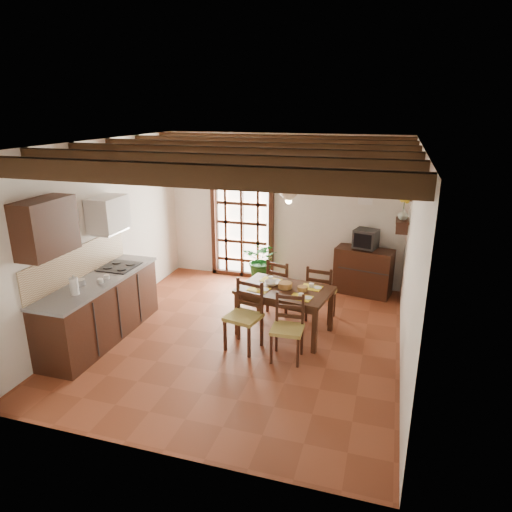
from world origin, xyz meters
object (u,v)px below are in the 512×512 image
at_px(dining_table, 285,294).
at_px(chair_near_right, 287,340).
at_px(chair_far_left, 282,295).
at_px(chair_far_right, 320,302).
at_px(sideboard, 363,271).
at_px(pendant_lamp, 289,195).
at_px(kitchen_counter, 101,308).
at_px(crt_tv, 366,239).
at_px(potted_plant, 262,259).
at_px(chair_near_left, 244,328).

bearing_deg(dining_table, chair_near_right, -64.14).
relative_size(chair_far_left, chair_far_right, 1.00).
relative_size(dining_table, sideboard, 1.45).
bearing_deg(chair_far_right, chair_far_left, -3.71).
xyz_separation_m(chair_near_right, pendant_lamp, (-0.21, 0.82, 1.80)).
distance_m(kitchen_counter, pendant_lamp, 3.16).
bearing_deg(sideboard, pendant_lamp, -108.00).
xyz_separation_m(crt_tv, pendant_lamp, (-1.01, -1.79, 1.04)).
bearing_deg(potted_plant, chair_near_right, -66.41).
bearing_deg(chair_far_left, kitchen_counter, 55.50).
height_order(chair_far_right, crt_tv, crt_tv).
bearing_deg(chair_far_left, chair_near_left, 100.36).
relative_size(chair_near_right, pendant_lamp, 1.06).
bearing_deg(pendant_lamp, crt_tv, 60.70).
bearing_deg(chair_far_left, sideboard, -115.92).
height_order(chair_far_right, sideboard, chair_far_right).
bearing_deg(chair_far_left, dining_table, 126.48).
bearing_deg(dining_table, potted_plant, 126.48).
bearing_deg(chair_near_right, chair_near_left, 167.59).
bearing_deg(sideboard, chair_far_left, -124.73).
relative_size(kitchen_counter, dining_table, 1.56).
bearing_deg(chair_far_right, kitchen_counter, 33.47).
relative_size(chair_near_left, pendant_lamp, 1.15).
xyz_separation_m(chair_near_right, crt_tv, (0.80, 2.61, 0.76)).
relative_size(chair_far_left, sideboard, 0.92).
bearing_deg(crt_tv, chair_near_right, -91.60).
distance_m(potted_plant, pendant_lamp, 2.30).
bearing_deg(chair_near_right, dining_table, 103.57).
relative_size(chair_near_left, chair_far_left, 1.05).
height_order(chair_near_left, potted_plant, potted_plant).
xyz_separation_m(chair_near_right, sideboard, (0.80, 2.62, 0.14)).
bearing_deg(sideboard, chair_near_right, -95.75).
xyz_separation_m(sideboard, pendant_lamp, (-1.01, -1.80, 1.66)).
relative_size(chair_near_right, chair_far_left, 0.97).
bearing_deg(potted_plant, kitchen_counter, -123.66).
bearing_deg(dining_table, chair_far_right, 63.85).
bearing_deg(potted_plant, chair_far_left, -56.34).
bearing_deg(potted_plant, crt_tv, 8.12).
relative_size(crt_tv, pendant_lamp, 0.55).
xyz_separation_m(kitchen_counter, chair_near_right, (2.73, 0.21, -0.19)).
height_order(chair_far_left, pendant_lamp, pendant_lamp).
bearing_deg(kitchen_counter, crt_tv, 38.61).
relative_size(chair_near_left, crt_tv, 2.07).
bearing_deg(pendant_lamp, chair_far_left, 108.92).
bearing_deg(chair_near_right, sideboard, 70.54).
distance_m(crt_tv, pendant_lamp, 2.30).
xyz_separation_m(chair_near_left, sideboard, (1.44, 2.50, 0.12)).
height_order(chair_near_left, pendant_lamp, pendant_lamp).
bearing_deg(crt_tv, chair_far_right, -98.35).
relative_size(kitchen_counter, crt_tv, 4.81).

